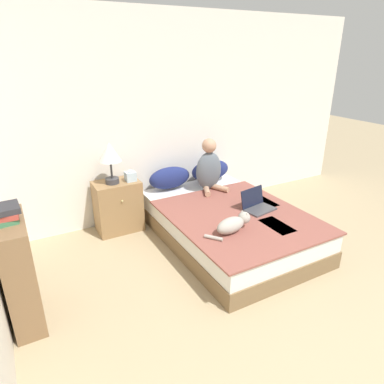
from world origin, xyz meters
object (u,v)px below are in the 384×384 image
laptop_open (257,205)px  bookshelf (20,272)px  bed (228,225)px  cat_tabby (233,224)px  nightstand (118,206)px  tissue_box (130,176)px  pillow_far (210,170)px  table_lamp (110,155)px  book_stack_top (7,213)px  person_sitting (209,168)px  pillow_near (170,178)px

laptop_open → bookshelf: 2.45m
bed → cat_tabby: (-0.27, -0.46, 0.29)m
cat_tabby → laptop_open: bearing=20.2°
nightstand → tissue_box: size_ratio=4.53×
laptop_open → nightstand: size_ratio=0.60×
cat_tabby → tissue_box: size_ratio=3.80×
bookshelf → tissue_box: bearing=39.2°
bookshelf → pillow_far: bearing=24.9°
cat_tabby → laptop_open: (0.54, 0.30, -0.04)m
cat_tabby → nightstand: bearing=111.7°
table_lamp → bookshelf: table_lamp is taller
laptop_open → tissue_box: size_ratio=2.74×
laptop_open → cat_tabby: bearing=-161.6°
cat_tabby → book_stack_top: (-1.90, 0.21, 0.48)m
nightstand → bookshelf: bearing=-135.7°
table_lamp → bookshelf: 1.64m
table_lamp → tissue_box: (0.21, -0.03, -0.28)m
bed → bookshelf: (-2.18, -0.25, 0.25)m
bed → book_stack_top: 2.32m
bed → laptop_open: laptop_open is taller
tissue_box → bookshelf: size_ratio=0.16×
pillow_far → book_stack_top: (-2.48, -1.15, 0.42)m
book_stack_top → laptop_open: bearing=2.1°
person_sitting → nightstand: (-1.15, 0.24, -0.37)m
person_sitting → pillow_near: bearing=147.4°
pillow_near → bookshelf: bookshelf is taller
person_sitting → table_lamp: bearing=169.7°
pillow_far → person_sitting: (-0.19, -0.27, 0.14)m
bed → nightstand: nightstand is taller
nightstand → pillow_near: bearing=2.9°
bed → laptop_open: size_ratio=5.43×
bed → book_stack_top: bearing=-173.4°
pillow_near → laptop_open: 1.22m
pillow_near → bookshelf: size_ratio=0.63×
table_lamp → bookshelf: bearing=-135.0°
pillow_far → table_lamp: 1.45m
bed → table_lamp: 1.57m
bed → pillow_far: size_ratio=3.68×
person_sitting → bookshelf: size_ratio=0.74×
nightstand → tissue_box: 0.41m
nightstand → book_stack_top: bearing=-135.6°
bookshelf → person_sitting: bearing=21.0°
bed → laptop_open: (0.28, -0.16, 0.25)m
pillow_near → table_lamp: 0.88m
cat_tabby → table_lamp: table_lamp is taller
laptop_open → book_stack_top: size_ratio=1.77×
bed → tissue_box: bearing=136.5°
tissue_box → table_lamp: bearing=173.0°
bed → book_stack_top: (-2.17, -0.25, 0.77)m
table_lamp → nightstand: bearing=22.1°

